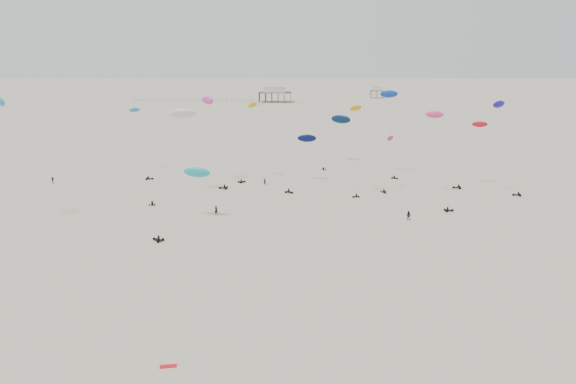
{
  "coord_description": "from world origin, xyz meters",
  "views": [
    {
      "loc": [
        0.61,
        -14.63,
        33.21
      ],
      "look_at": [
        0.0,
        88.0,
        7.0
      ],
      "focal_mm": 35.0,
      "sensor_mm": 36.0,
      "label": 1
    }
  ],
  "objects_px": {
    "pavilion_small": "(377,93)",
    "rig_2": "(390,107)",
    "rig_7": "(471,148)",
    "spectator_0": "(216,214)",
    "pavilion_main": "(275,95)"
  },
  "relations": [
    {
      "from": "rig_2",
      "to": "rig_7",
      "type": "xyz_separation_m",
      "value": [
        17.99,
        -13.25,
        -8.56
      ]
    },
    {
      "from": "pavilion_small",
      "to": "rig_2",
      "type": "xyz_separation_m",
      "value": [
        -33.4,
        -245.83,
        14.83
      ]
    },
    {
      "from": "pavilion_small",
      "to": "rig_7",
      "type": "bearing_deg",
      "value": -93.41
    },
    {
      "from": "pavilion_main",
      "to": "pavilion_small",
      "type": "xyz_separation_m",
      "value": [
        70.0,
        30.0,
        -0.74
      ]
    },
    {
      "from": "rig_7",
      "to": "pavilion_main",
      "type": "bearing_deg",
      "value": 24.9
    },
    {
      "from": "pavilion_main",
      "to": "rig_7",
      "type": "bearing_deg",
      "value": -76.6
    },
    {
      "from": "rig_7",
      "to": "spectator_0",
      "type": "height_order",
      "value": "rig_7"
    },
    {
      "from": "pavilion_small",
      "to": "rig_2",
      "type": "height_order",
      "value": "rig_2"
    },
    {
      "from": "pavilion_small",
      "to": "rig_2",
      "type": "bearing_deg",
      "value": -97.74
    },
    {
      "from": "rig_7",
      "to": "rig_2",
      "type": "bearing_deg",
      "value": 65.13
    },
    {
      "from": "pavilion_main",
      "to": "rig_7",
      "type": "height_order",
      "value": "rig_7"
    },
    {
      "from": "pavilion_main",
      "to": "rig_7",
      "type": "xyz_separation_m",
      "value": [
        54.59,
        -229.07,
        5.53
      ]
    },
    {
      "from": "rig_2",
      "to": "spectator_0",
      "type": "xyz_separation_m",
      "value": [
        -41.51,
        -37.64,
        -18.31
      ]
    },
    {
      "from": "pavilion_main",
      "to": "rig_7",
      "type": "relative_size",
      "value": 1.28
    },
    {
      "from": "rig_7",
      "to": "spectator_0",
      "type": "relative_size",
      "value": 7.33
    }
  ]
}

